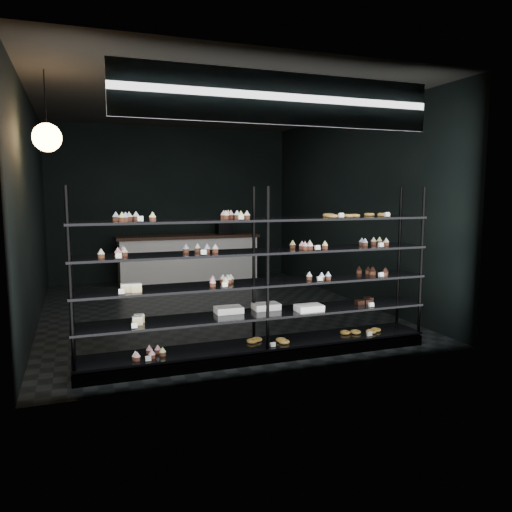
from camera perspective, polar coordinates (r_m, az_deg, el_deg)
name	(u,v)px	position (r m, az deg, el deg)	size (l,w,h in m)	color
room	(208,208)	(7.79, -5.50, 5.44)	(5.01, 6.01, 3.20)	black
display_shelf	(258,303)	(5.56, 0.26, -5.35)	(4.00, 0.50, 1.91)	black
signage	(282,99)	(5.09, 3.01, 17.52)	(3.30, 0.05, 0.50)	#0B0B3A
pendant_lamp	(47,137)	(6.14, -22.78, 12.39)	(0.31, 0.31, 0.89)	black
service_counter	(189,258)	(10.36, -7.66, -0.24)	(2.90, 0.65, 1.23)	beige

